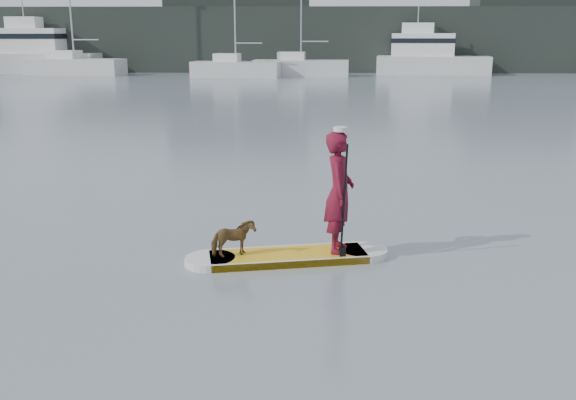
{
  "coord_description": "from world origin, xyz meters",
  "views": [
    {
      "loc": [
        -3.16,
        -11.25,
        3.53
      ],
      "look_at": [
        -3.45,
        -1.49,
        1.0
      ],
      "focal_mm": 40.0,
      "sensor_mm": 36.0,
      "label": 1
    }
  ],
  "objects_px": {
    "sailboat_b": "(74,65)",
    "motor_yacht_a": "(428,56)",
    "dog": "(233,239)",
    "motor_yacht_b": "(38,53)",
    "paddleboard": "(288,256)",
    "paddler": "(339,192)",
    "sailboat_d": "(300,66)",
    "sailboat_c": "(235,68)"
  },
  "relations": [
    {
      "from": "paddler",
      "to": "sailboat_d",
      "type": "bearing_deg",
      "value": 6.88
    },
    {
      "from": "sailboat_d",
      "to": "motor_yacht_b",
      "type": "relative_size",
      "value": 1.18
    },
    {
      "from": "sailboat_b",
      "to": "motor_yacht_b",
      "type": "distance_m",
      "value": 4.97
    },
    {
      "from": "sailboat_c",
      "to": "motor_yacht_a",
      "type": "relative_size",
      "value": 1.02
    },
    {
      "from": "paddler",
      "to": "motor_yacht_a",
      "type": "xyz_separation_m",
      "value": [
        10.32,
        49.21,
        0.58
      ]
    },
    {
      "from": "sailboat_b",
      "to": "sailboat_c",
      "type": "height_order",
      "value": "sailboat_b"
    },
    {
      "from": "paddler",
      "to": "dog",
      "type": "distance_m",
      "value": 1.83
    },
    {
      "from": "paddler",
      "to": "sailboat_d",
      "type": "height_order",
      "value": "sailboat_d"
    },
    {
      "from": "dog",
      "to": "sailboat_d",
      "type": "height_order",
      "value": "sailboat_d"
    },
    {
      "from": "dog",
      "to": "sailboat_b",
      "type": "xyz_separation_m",
      "value": [
        -19.52,
        47.81,
        0.49
      ]
    },
    {
      "from": "sailboat_b",
      "to": "sailboat_d",
      "type": "distance_m",
      "value": 20.08
    },
    {
      "from": "sailboat_b",
      "to": "sailboat_c",
      "type": "distance_m",
      "value": 14.96
    },
    {
      "from": "paddleboard",
      "to": "sailboat_c",
      "type": "height_order",
      "value": "sailboat_c"
    },
    {
      "from": "sailboat_b",
      "to": "motor_yacht_a",
      "type": "distance_m",
      "value": 31.57
    },
    {
      "from": "sailboat_d",
      "to": "paddleboard",
      "type": "bearing_deg",
      "value": -85.44
    },
    {
      "from": "paddleboard",
      "to": "sailboat_d",
      "type": "height_order",
      "value": "sailboat_d"
    },
    {
      "from": "dog",
      "to": "motor_yacht_a",
      "type": "xyz_separation_m",
      "value": [
        11.99,
        49.54,
        1.26
      ]
    },
    {
      "from": "sailboat_b",
      "to": "motor_yacht_a",
      "type": "xyz_separation_m",
      "value": [
        31.51,
        1.73,
        0.77
      ]
    },
    {
      "from": "sailboat_b",
      "to": "paddler",
      "type": "bearing_deg",
      "value": -56.6
    },
    {
      "from": "sailboat_c",
      "to": "motor_yacht_b",
      "type": "xyz_separation_m",
      "value": [
        -18.81,
        5.53,
        1.1
      ]
    },
    {
      "from": "dog",
      "to": "sailboat_c",
      "type": "bearing_deg",
      "value": -19.78
    },
    {
      "from": "paddler",
      "to": "motor_yacht_a",
      "type": "bearing_deg",
      "value": -6.36
    },
    {
      "from": "sailboat_c",
      "to": "sailboat_d",
      "type": "height_order",
      "value": "sailboat_d"
    },
    {
      "from": "dog",
      "to": "motor_yacht_b",
      "type": "xyz_separation_m",
      "value": [
        -23.68,
        50.35,
        1.47
      ]
    },
    {
      "from": "paddler",
      "to": "paddleboard",
      "type": "bearing_deg",
      "value": 106.6
    },
    {
      "from": "motor_yacht_a",
      "to": "paddleboard",
      "type": "bearing_deg",
      "value": -94.3
    },
    {
      "from": "paddleboard",
      "to": "motor_yacht_b",
      "type": "xyz_separation_m",
      "value": [
        -24.54,
        50.18,
        1.82
      ]
    },
    {
      "from": "sailboat_d",
      "to": "paddler",
      "type": "bearing_deg",
      "value": -84.44
    },
    {
      "from": "paddleboard",
      "to": "motor_yacht_b",
      "type": "height_order",
      "value": "motor_yacht_b"
    },
    {
      "from": "sailboat_b",
      "to": "sailboat_d",
      "type": "relative_size",
      "value": 1.08
    },
    {
      "from": "paddleboard",
      "to": "sailboat_c",
      "type": "bearing_deg",
      "value": 86.2
    },
    {
      "from": "sailboat_b",
      "to": "motor_yacht_b",
      "type": "xyz_separation_m",
      "value": [
        -4.16,
        2.54,
        0.97
      ]
    },
    {
      "from": "dog",
      "to": "motor_yacht_b",
      "type": "height_order",
      "value": "motor_yacht_b"
    },
    {
      "from": "sailboat_b",
      "to": "sailboat_d",
      "type": "height_order",
      "value": "sailboat_b"
    },
    {
      "from": "sailboat_b",
      "to": "sailboat_d",
      "type": "xyz_separation_m",
      "value": [
        20.06,
        -0.95,
        -0.04
      ]
    },
    {
      "from": "paddleboard",
      "to": "motor_yacht_a",
      "type": "relative_size",
      "value": 0.32
    },
    {
      "from": "motor_yacht_a",
      "to": "paddler",
      "type": "bearing_deg",
      "value": -93.44
    },
    {
      "from": "paddler",
      "to": "sailboat_d",
      "type": "distance_m",
      "value": 46.55
    },
    {
      "from": "sailboat_b",
      "to": "sailboat_d",
      "type": "bearing_deg",
      "value": 6.65
    },
    {
      "from": "motor_yacht_b",
      "to": "sailboat_c",
      "type": "bearing_deg",
      "value": -14.32
    },
    {
      "from": "motor_yacht_b",
      "to": "sailboat_b",
      "type": "bearing_deg",
      "value": -29.35
    },
    {
      "from": "paddler",
      "to": "motor_yacht_b",
      "type": "relative_size",
      "value": 0.19
    }
  ]
}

